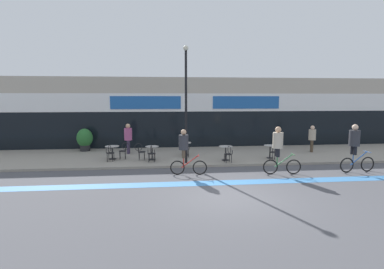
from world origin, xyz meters
TOP-DOWN VIEW (x-y plane):
  - ground_plane at (0.00, 0.00)m, footprint 120.00×120.00m
  - sidewalk_slab at (0.00, 7.25)m, footprint 40.00×5.50m
  - storefront_facade at (0.00, 11.96)m, footprint 40.00×4.06m
  - bike_lane_stripe at (0.00, 1.73)m, footprint 36.00×0.70m
  - bistro_table_0 at (-5.05, 6.43)m, footprint 0.75×0.75m
  - bistro_table_1 at (-2.90, 6.07)m, footprint 0.71×0.71m
  - bistro_table_2 at (-1.03, 7.17)m, footprint 0.74×0.74m
  - bistro_table_3 at (1.01, 5.50)m, footprint 0.73×0.73m
  - bistro_table_4 at (3.57, 5.80)m, footprint 0.67×0.67m
  - cafe_chair_0_near at (-5.06, 5.81)m, footprint 0.44×0.59m
  - cafe_chair_0_side at (-4.43, 6.44)m, footprint 0.59×0.42m
  - cafe_chair_1_near at (-2.91, 5.44)m, footprint 0.45×0.60m
  - cafe_chair_1_side at (-3.52, 6.06)m, footprint 0.58×0.41m
  - cafe_chair_2_near at (-1.03, 6.55)m, footprint 0.43×0.59m
  - cafe_chair_3_near at (1.02, 4.87)m, footprint 0.45×0.60m
  - cafe_chair_4_near at (3.58, 5.17)m, footprint 0.45×0.60m
  - planter_pot at (-7.16, 9.19)m, footprint 0.97×0.97m
  - lamp_post at (-1.14, 5.09)m, footprint 0.26×0.26m
  - cyclist_0 at (2.83, 2.82)m, footprint 1.72×0.55m
  - cyclist_1 at (-1.36, 3.17)m, footprint 1.65×0.54m
  - cyclist_2 at (6.47, 2.82)m, footprint 1.78×0.55m
  - pedestrian_near_end at (6.80, 7.37)m, footprint 0.52×0.52m
  - pedestrian_far_end at (-4.35, 7.97)m, footprint 0.50×0.50m

SIDE VIEW (x-z plane):
  - ground_plane at x=0.00m, z-range 0.00..0.00m
  - bike_lane_stripe at x=0.00m, z-range 0.00..0.01m
  - sidewalk_slab at x=0.00m, z-range 0.00..0.12m
  - bistro_table_4 at x=3.57m, z-range 0.27..0.99m
  - bistro_table_0 at x=-5.05m, z-range 0.28..0.99m
  - cafe_chair_0_near at x=-5.06m, z-range 0.19..1.09m
  - cafe_chair_0_side at x=-4.43m, z-range 0.19..1.09m
  - cafe_chair_1_near at x=-2.91m, z-range 0.19..1.09m
  - cafe_chair_1_side at x=-3.52m, z-range 0.19..1.09m
  - cafe_chair_2_near at x=-1.03m, z-range 0.19..1.09m
  - cafe_chair_3_near at x=1.02m, z-range 0.19..1.09m
  - cafe_chair_4_near at x=3.58m, z-range 0.19..1.09m
  - bistro_table_1 at x=-2.90m, z-range 0.28..1.01m
  - bistro_table_2 at x=-1.03m, z-range 0.28..1.02m
  - bistro_table_3 at x=1.01m, z-range 0.28..1.04m
  - planter_pot at x=-7.16m, z-range 0.17..1.57m
  - pedestrian_near_end at x=6.80m, z-range 0.27..1.91m
  - pedestrian_far_end at x=-4.35m, z-range 0.29..2.08m
  - cyclist_1 at x=-1.36m, z-range 0.18..2.23m
  - cyclist_0 at x=2.83m, z-range 0.20..2.36m
  - cyclist_2 at x=6.47m, z-range 0.20..2.44m
  - storefront_facade at x=0.00m, z-range -0.01..4.78m
  - lamp_post at x=-1.14m, z-range 0.53..6.39m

